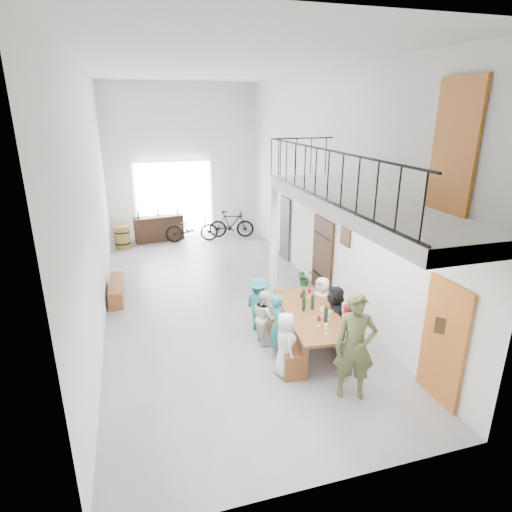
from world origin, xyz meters
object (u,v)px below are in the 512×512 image
object	(u,v)px
tasting_table	(311,316)
side_bench	(117,290)
bench_inner	(283,340)
bicycle_near	(192,228)
host_standing	(355,346)
serving_counter	(159,228)
oak_barrel	(122,237)

from	to	relation	value
tasting_table	side_bench	bearing A→B (deg)	142.64
tasting_table	bench_inner	size ratio (longest dim) A/B	1.22
bench_inner	side_bench	world-z (taller)	bench_inner
bicycle_near	side_bench	bearing A→B (deg)	155.04
host_standing	bicycle_near	xyz separation A→B (m)	(-1.28, 9.61, -0.44)
tasting_table	bench_inner	bearing A→B (deg)	-175.28
tasting_table	side_bench	distance (m)	5.27
bench_inner	tasting_table	bearing A→B (deg)	6.47
bench_inner	bicycle_near	size ratio (longest dim) A/B	1.10
host_standing	bench_inner	bearing A→B (deg)	132.06
serving_counter	bicycle_near	bearing A→B (deg)	-31.85
serving_counter	side_bench	bearing A→B (deg)	-115.74
oak_barrel	serving_counter	size ratio (longest dim) A/B	0.46
tasting_table	host_standing	size ratio (longest dim) A/B	1.36
tasting_table	oak_barrel	xyz separation A→B (m)	(-3.64, 7.89, -0.31)
tasting_table	host_standing	bearing A→B (deg)	-81.33
tasting_table	side_bench	size ratio (longest dim) A/B	1.64
bench_inner	host_standing	xyz separation A→B (m)	(0.65, -1.64, 0.70)
tasting_table	serving_counter	bearing A→B (deg)	111.70
oak_barrel	host_standing	distance (m)	10.22
serving_counter	host_standing	distance (m)	10.38
host_standing	bicycle_near	bearing A→B (deg)	117.91
side_bench	oak_barrel	xyz separation A→B (m)	(0.16, 4.27, 0.18)
tasting_table	oak_barrel	world-z (taller)	oak_barrel
side_bench	serving_counter	distance (m)	5.06
bicycle_near	host_standing	bearing A→B (deg)	-166.71
oak_barrel	host_standing	xyz separation A→B (m)	(3.71, -9.51, 0.54)
host_standing	oak_barrel	bearing A→B (deg)	131.60
oak_barrel	bench_inner	bearing A→B (deg)	-68.80
tasting_table	side_bench	world-z (taller)	tasting_table
bench_inner	bicycle_near	bearing A→B (deg)	102.52
tasting_table	bicycle_near	bearing A→B (deg)	104.90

